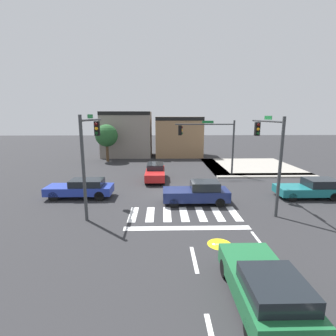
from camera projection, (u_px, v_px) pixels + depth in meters
name	position (u px, v px, depth m)	size (l,w,h in m)	color
ground_plane	(179.00, 192.00, 19.92)	(120.00, 120.00, 0.00)	#2B2B2D
crosswalk_near	(184.00, 214.00, 15.51)	(6.67, 2.41, 0.01)	silver
lane_markings	(244.00, 319.00, 7.47)	(6.80, 24.25, 0.01)	white
bike_detector_marking	(219.00, 244.00, 11.85)	(1.13, 1.13, 0.01)	yellow
curb_corner_northeast	(247.00, 167.00, 29.32)	(10.00, 10.60, 0.15)	#9E998E
storefront_row	(151.00, 135.00, 37.36)	(14.49, 5.13, 6.49)	gray
traffic_signal_northeast	(210.00, 137.00, 24.67)	(5.80, 0.32, 5.47)	#383A3D
traffic_signal_southeast	(269.00, 144.00, 16.00)	(0.32, 4.97, 5.89)	#383A3D
traffic_signal_southwest	(90.00, 145.00, 15.23)	(0.32, 4.52, 5.98)	#383A3D
car_green	(264.00, 286.00, 7.82)	(1.87, 4.16, 1.45)	#1E6638
car_navy	(198.00, 193.00, 17.25)	(4.43, 1.77, 1.55)	#141E4C
car_blue	(81.00, 188.00, 18.50)	(4.72, 1.75, 1.37)	#23389E
car_teal	(311.00, 188.00, 18.52)	(4.33, 1.89, 1.40)	#196B70
car_red	(155.00, 172.00, 23.61)	(1.72, 4.42, 1.47)	red
roadside_tree	(107.00, 136.00, 32.76)	(2.88, 2.88, 4.84)	#4C3823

